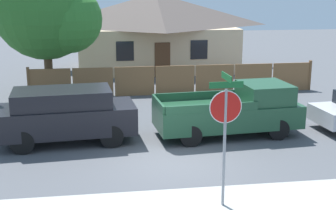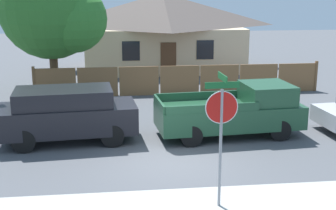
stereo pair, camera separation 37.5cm
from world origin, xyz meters
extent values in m
plane|color=#4C4F54|center=(0.00, 0.00, 0.00)|extent=(80.00, 80.00, 0.00)
cube|color=brown|center=(-4.46, 8.80, 0.71)|extent=(1.89, 0.06, 1.41)
cube|color=brown|center=(-2.49, 8.80, 0.71)|extent=(1.89, 0.06, 1.41)
cube|color=brown|center=(-0.52, 8.80, 0.71)|extent=(1.89, 0.06, 1.41)
cube|color=brown|center=(1.45, 8.80, 0.71)|extent=(1.89, 0.06, 1.41)
cube|color=brown|center=(3.42, 8.80, 0.71)|extent=(1.89, 0.06, 1.41)
cube|color=brown|center=(5.39, 8.80, 0.71)|extent=(1.89, 0.06, 1.41)
cube|color=brown|center=(7.36, 8.80, 0.71)|extent=(1.89, 0.06, 1.41)
cube|color=brown|center=(-5.44, 8.80, 0.76)|extent=(0.12, 0.12, 1.51)
cube|color=brown|center=(8.35, 8.80, 0.76)|extent=(0.12, 0.12, 1.51)
cube|color=beige|center=(1.43, 16.47, 1.34)|extent=(9.51, 6.37, 2.67)
pyramid|color=#514742|center=(1.43, 16.47, 3.68)|extent=(10.27, 6.88, 2.02)
cube|color=black|center=(-0.71, 13.26, 1.55)|extent=(1.00, 0.04, 1.10)
cube|color=black|center=(3.57, 13.26, 1.55)|extent=(1.00, 0.04, 1.10)
cube|color=brown|center=(1.43, 13.26, 1.00)|extent=(0.90, 0.04, 2.00)
cylinder|color=brown|center=(-4.61, 9.81, 1.16)|extent=(0.40, 0.40, 2.32)
sphere|color=#2D6B28|center=(-4.61, 9.81, 4.13)|extent=(4.85, 4.85, 4.85)
sphere|color=#31732C|center=(-3.52, 9.20, 3.65)|extent=(3.15, 3.15, 3.15)
cube|color=black|center=(-3.29, 2.22, 0.82)|extent=(4.68, 2.23, 0.91)
cube|color=black|center=(-3.41, 2.21, 1.56)|extent=(3.31, 1.97, 0.57)
cube|color=black|center=(-1.90, 2.33, 1.56)|extent=(0.19, 1.65, 0.48)
cylinder|color=black|center=(-1.95, 3.16, 0.38)|extent=(0.77, 0.22, 0.77)
cylinder|color=black|center=(-1.82, 1.51, 0.38)|extent=(0.77, 0.22, 0.77)
cylinder|color=black|center=(-4.76, 2.94, 0.38)|extent=(0.77, 0.22, 0.77)
cylinder|color=black|center=(-4.63, 1.28, 0.38)|extent=(0.77, 0.22, 0.77)
cube|color=#1E472D|center=(2.25, 2.22, 0.75)|extent=(5.18, 2.35, 0.80)
cube|color=#1E472D|center=(3.63, 2.33, 1.48)|extent=(1.75, 1.93, 0.68)
cube|color=#1E472D|center=(1.32, 3.08, 1.28)|extent=(3.16, 0.33, 0.28)
cube|color=#1E472D|center=(1.47, 1.23, 1.28)|extent=(3.16, 0.33, 0.28)
cube|color=#1E472D|center=(-0.22, 2.03, 1.28)|extent=(0.23, 1.86, 0.28)
cylinder|color=black|center=(3.74, 3.21, 0.37)|extent=(0.73, 0.22, 0.73)
cylinder|color=black|center=(3.88, 1.48, 0.37)|extent=(0.73, 0.22, 0.73)
cylinder|color=black|center=(0.63, 2.96, 0.37)|extent=(0.73, 0.22, 0.73)
cylinder|color=black|center=(0.76, 1.23, 0.37)|extent=(0.73, 0.22, 0.73)
cylinder|color=black|center=(6.37, 2.91, 0.31)|extent=(0.62, 0.22, 0.62)
cylinder|color=gray|center=(0.72, -3.06, 1.44)|extent=(0.07, 0.07, 2.89)
cylinder|color=red|center=(0.72, -3.06, 2.47)|extent=(0.73, 0.05, 0.73)
cylinder|color=white|center=(0.72, -3.06, 2.47)|extent=(0.78, 0.04, 0.78)
cube|color=#19602D|center=(0.72, -3.06, 2.99)|extent=(0.81, 0.06, 0.15)
cube|color=#19602D|center=(0.72, -3.06, 3.17)|extent=(0.05, 0.73, 0.15)
camera|label=1|loc=(-2.10, -13.18, 5.20)|focal=50.00mm
camera|label=2|loc=(-1.73, -13.22, 5.20)|focal=50.00mm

